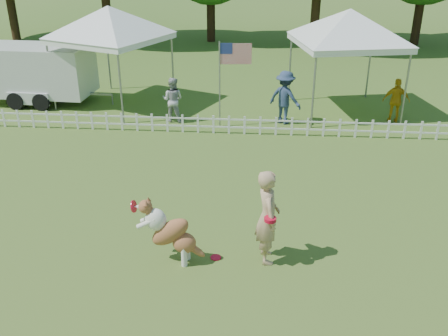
% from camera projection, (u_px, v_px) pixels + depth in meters
% --- Properties ---
extents(ground, '(120.00, 120.00, 0.00)m').
position_uv_depth(ground, '(240.00, 263.00, 9.70)').
color(ground, '#34641F').
rests_on(ground, ground).
extents(picket_fence, '(22.00, 0.08, 0.60)m').
position_uv_depth(picket_fence, '(252.00, 125.00, 15.90)').
color(picket_fence, silver).
rests_on(picket_fence, ground).
extents(handler, '(0.57, 0.77, 1.91)m').
position_uv_depth(handler, '(268.00, 217.00, 9.44)').
color(handler, tan).
rests_on(handler, ground).
extents(dog, '(1.30, 0.56, 1.30)m').
position_uv_depth(dog, '(171.00, 232.00, 9.51)').
color(dog, brown).
rests_on(dog, ground).
extents(frisbee_on_turf, '(0.23, 0.23, 0.02)m').
position_uv_depth(frisbee_on_turf, '(216.00, 257.00, 9.86)').
color(frisbee_on_turf, red).
rests_on(frisbee_on_turf, ground).
extents(canopy_tent_left, '(4.46, 4.46, 3.51)m').
position_uv_depth(canopy_tent_left, '(113.00, 58.00, 18.16)').
color(canopy_tent_left, white).
rests_on(canopy_tent_left, ground).
extents(canopy_tent_right, '(4.03, 4.03, 3.51)m').
position_uv_depth(canopy_tent_right, '(345.00, 63.00, 17.42)').
color(canopy_tent_right, white).
rests_on(canopy_tent_right, ground).
extents(cargo_trailer, '(5.03, 2.40, 2.17)m').
position_uv_depth(cargo_trailer, '(38.00, 74.00, 18.74)').
color(cargo_trailer, silver).
rests_on(cargo_trailer, ground).
extents(flag_pole, '(1.09, 0.22, 2.81)m').
position_uv_depth(flag_pole, '(220.00, 85.00, 16.10)').
color(flag_pole, gray).
rests_on(flag_pole, ground).
extents(spectator_a, '(0.82, 0.69, 1.52)m').
position_uv_depth(spectator_a, '(173.00, 100.00, 16.85)').
color(spectator_a, '#A7A7AC').
rests_on(spectator_a, ground).
extents(spectator_b, '(1.33, 1.17, 1.79)m').
position_uv_depth(spectator_b, '(285.00, 98.00, 16.63)').
color(spectator_b, navy).
rests_on(spectator_b, ground).
extents(spectator_c, '(0.92, 0.47, 1.50)m').
position_uv_depth(spectator_c, '(396.00, 101.00, 16.79)').
color(spectator_c, gold).
rests_on(spectator_c, ground).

